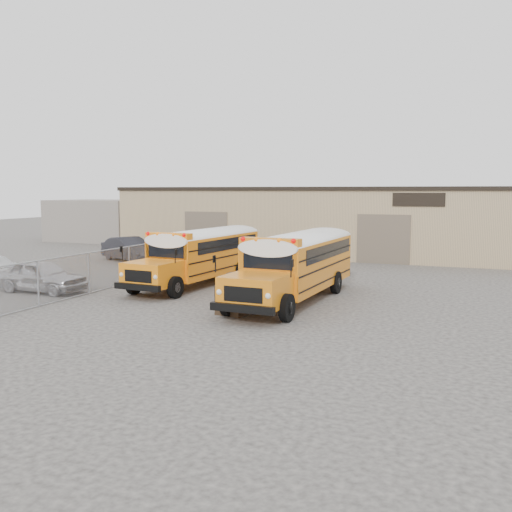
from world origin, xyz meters
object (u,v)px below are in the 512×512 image
at_px(school_bus_right, 336,248).
at_px(car_silver, 41,276).
at_px(school_bus_left, 252,242).
at_px(tarp_bundle, 234,293).
at_px(car_dark, 130,249).

height_order(school_bus_right, car_silver, school_bus_right).
relative_size(school_bus_left, car_silver, 2.20).
height_order(school_bus_right, tarp_bundle, school_bus_right).
height_order(school_bus_left, car_silver, school_bus_left).
xyz_separation_m(school_bus_left, car_silver, (-5.80, -10.15, -0.82)).
bearing_deg(car_dark, school_bus_right, -74.88).
bearing_deg(car_silver, school_bus_right, -52.14).
bearing_deg(school_bus_right, tarp_bundle, -98.71).
height_order(school_bus_left, school_bus_right, school_bus_right).
bearing_deg(school_bus_right, car_dark, 170.00).
bearing_deg(tarp_bundle, car_dark, 136.76).
distance_m(school_bus_left, tarp_bundle, 11.83).
distance_m(school_bus_right, car_silver, 13.88).
relative_size(tarp_bundle, car_silver, 0.37).
relative_size(school_bus_right, car_silver, 2.29).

